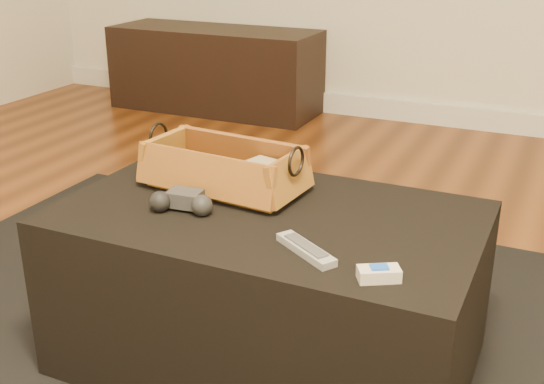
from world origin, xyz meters
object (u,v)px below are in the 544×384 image
at_px(media_cabinet, 215,70).
at_px(silver_remote, 306,249).
at_px(tv_remote, 214,179).
at_px(cream_gadget, 379,274).
at_px(wicker_basket, 224,170).
at_px(game_controller, 182,201).
at_px(ottoman, 268,288).

bearing_deg(media_cabinet, silver_remote, -56.91).
relative_size(tv_remote, cream_gadget, 2.43).
height_order(wicker_basket, game_controller, wicker_basket).
bearing_deg(media_cabinet, tv_remote, -60.75).
xyz_separation_m(tv_remote, cream_gadget, (0.52, -0.29, -0.01)).
relative_size(ottoman, cream_gadget, 11.01).
bearing_deg(game_controller, media_cabinet, 117.59).
bearing_deg(cream_gadget, game_controller, 166.09).
bearing_deg(silver_remote, media_cabinet, 123.09).
bearing_deg(silver_remote, ottoman, 134.76).
relative_size(media_cabinet, wicker_basket, 2.85).
bearing_deg(cream_gadget, silver_remote, 164.50).
bearing_deg(cream_gadget, media_cabinet, 125.34).
xyz_separation_m(ottoman, game_controller, (-0.18, -0.09, 0.24)).
bearing_deg(wicker_basket, tv_remote, -148.16).
relative_size(media_cabinet, ottoman, 1.25).
distance_m(media_cabinet, wicker_basket, 2.46).
xyz_separation_m(media_cabinet, cream_gadget, (1.72, -2.43, 0.20)).
distance_m(ottoman, silver_remote, 0.32).
xyz_separation_m(wicker_basket, cream_gadget, (0.50, -0.30, -0.04)).
height_order(tv_remote, game_controller, game_controller).
xyz_separation_m(ottoman, cream_gadget, (0.34, -0.21, 0.22)).
height_order(media_cabinet, tv_remote, media_cabinet).
distance_m(ottoman, game_controller, 0.31).
height_order(media_cabinet, wicker_basket, wicker_basket).
height_order(media_cabinet, silver_remote, media_cabinet).
bearing_deg(game_controller, tv_remote, 91.53).
bearing_deg(silver_remote, wicker_basket, 142.26).
bearing_deg(game_controller, ottoman, 24.82).
bearing_deg(tv_remote, media_cabinet, 118.28).
height_order(tv_remote, silver_remote, tv_remote).
bearing_deg(ottoman, game_controller, -155.18).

